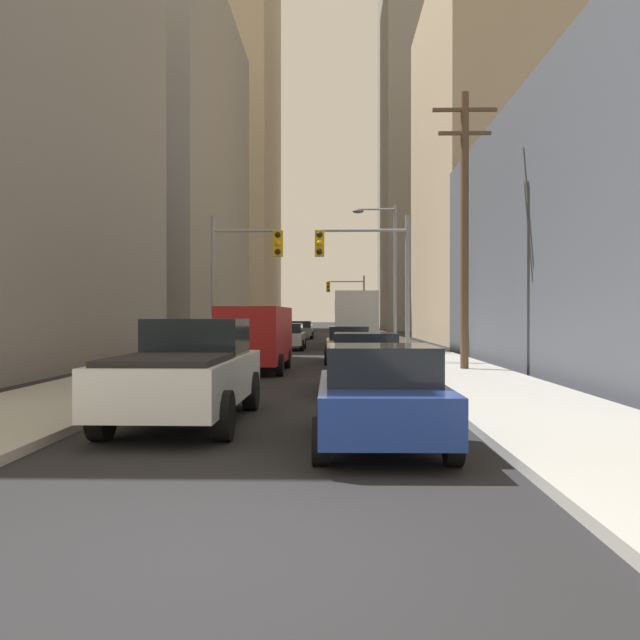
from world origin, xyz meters
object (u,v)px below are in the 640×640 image
object	(u,v)px
sedan_black	(365,362)
traffic_signal_near_left	(243,265)
pickup_truck_white	(188,372)
sedan_blue	(380,395)
traffic_signal_near_right	(367,264)
cargo_van_red	(256,335)
sedan_grey	(302,330)
sedan_silver	(288,337)
city_bus	(356,316)
sedan_beige	(348,344)
traffic_signal_far_right	(348,295)

from	to	relation	value
sedan_black	traffic_signal_near_left	bearing A→B (deg)	114.98
pickup_truck_white	sedan_blue	world-z (taller)	pickup_truck_white
sedan_black	traffic_signal_near_left	size ratio (longest dim) A/B	0.70
sedan_black	traffic_signal_near_right	xyz separation A→B (m)	(0.51, 9.68, 3.27)
pickup_truck_white	traffic_signal_near_right	size ratio (longest dim) A/B	0.90
cargo_van_red	traffic_signal_near_right	world-z (taller)	traffic_signal_near_right
sedan_grey	cargo_van_red	bearing A→B (deg)	-89.88
sedan_blue	sedan_silver	size ratio (longest dim) A/B	1.00
sedan_black	city_bus	bearing A→B (deg)	88.70
sedan_blue	traffic_signal_near_left	bearing A→B (deg)	104.56
cargo_van_red	sedan_silver	xyz separation A→B (m)	(0.06, 15.07, -0.52)
sedan_black	sedan_silver	bearing A→B (deg)	99.37
sedan_silver	sedan_grey	bearing A→B (deg)	90.39
pickup_truck_white	sedan_silver	distance (m)	26.10
city_bus	sedan_grey	size ratio (longest dim) A/B	2.75
city_bus	sedan_grey	xyz separation A→B (m)	(-4.19, 12.88, -1.16)
sedan_blue	sedan_black	xyz separation A→B (m)	(0.11, 7.28, 0.00)
sedan_beige	sedan_grey	size ratio (longest dim) A/B	1.00
pickup_truck_white	sedan_black	xyz separation A→B (m)	(3.49, 5.08, -0.16)
sedan_black	traffic_signal_far_right	distance (m)	50.13
pickup_truck_white	cargo_van_red	bearing A→B (deg)	90.21
city_bus	traffic_signal_far_right	size ratio (longest dim) A/B	1.93
sedan_silver	traffic_signal_far_right	bearing A→B (deg)	82.23
sedan_beige	pickup_truck_white	bearing A→B (deg)	-101.74
traffic_signal_near_left	pickup_truck_white	bearing A→B (deg)	-86.04
sedan_beige	traffic_signal_near_left	xyz separation A→B (m)	(-4.28, -0.93, 3.23)
sedan_beige	cargo_van_red	bearing A→B (deg)	-125.32
city_bus	sedan_silver	distance (m)	6.86
sedan_black	sedan_blue	bearing A→B (deg)	-90.84
sedan_grey	sedan_beige	bearing A→B (deg)	-83.31
sedan_grey	traffic_signal_near_left	xyz separation A→B (m)	(-0.91, -29.62, 3.23)
traffic_signal_near_left	traffic_signal_near_right	xyz separation A→B (m)	(5.02, 0.00, 0.04)
sedan_silver	sedan_beige	bearing A→B (deg)	-72.70
cargo_van_red	traffic_signal_far_right	xyz separation A→B (m)	(4.01, 44.07, 2.76)
sedan_blue	traffic_signal_far_right	distance (m)	57.39
sedan_blue	traffic_signal_near_left	distance (m)	17.81
sedan_silver	traffic_signal_far_right	distance (m)	29.45
sedan_black	sedan_beige	distance (m)	10.61
pickup_truck_white	sedan_black	bearing A→B (deg)	55.51
pickup_truck_white	traffic_signal_far_right	xyz separation A→B (m)	(3.97, 55.10, 3.11)
traffic_signal_near_right	traffic_signal_near_left	bearing A→B (deg)	-179.99
sedan_grey	traffic_signal_far_right	distance (m)	11.93
pickup_truck_white	traffic_signal_near_left	xyz separation A→B (m)	(-1.02, 14.76, 3.07)
sedan_grey	traffic_signal_near_left	world-z (taller)	traffic_signal_near_left
cargo_van_red	sedan_black	world-z (taller)	cargo_van_red
sedan_black	sedan_silver	xyz separation A→B (m)	(-3.47, 21.02, 0.00)
traffic_signal_near_right	traffic_signal_far_right	distance (m)	40.34
sedan_black	sedan_beige	bearing A→B (deg)	91.23
sedan_blue	sedan_silver	distance (m)	28.50
cargo_van_red	sedan_beige	world-z (taller)	cargo_van_red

